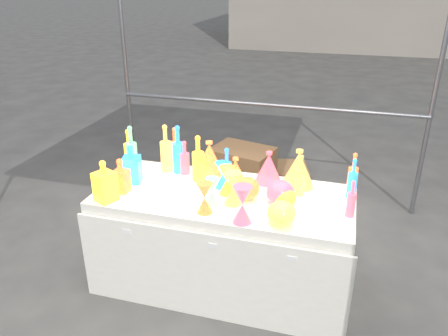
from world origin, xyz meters
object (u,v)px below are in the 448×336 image
(decanter_0, at_px, (104,181))
(hourglass_0, at_px, (205,198))
(lampshade_0, at_px, (209,158))
(display_table, at_px, (224,240))
(globe_0, at_px, (285,199))
(cardboard_box_closed, at_px, (242,168))
(bottle_0, at_px, (129,149))

(decanter_0, height_order, hourglass_0, decanter_0)
(lampshade_0, bearing_deg, display_table, -52.12)
(display_table, relative_size, globe_0, 12.20)
(display_table, distance_m, globe_0, 0.62)
(decanter_0, xyz_separation_m, hourglass_0, (0.70, 0.03, -0.04))
(decanter_0, distance_m, globe_0, 1.21)
(decanter_0, height_order, globe_0, decanter_0)
(hourglass_0, bearing_deg, lampshade_0, 104.63)
(globe_0, bearing_deg, lampshade_0, 150.79)
(cardboard_box_closed, height_order, globe_0, globe_0)
(cardboard_box_closed, bearing_deg, decanter_0, -89.86)
(lampshade_0, bearing_deg, bottle_0, -173.17)
(globe_0, distance_m, lampshade_0, 0.73)
(display_table, xyz_separation_m, cardboard_box_closed, (-0.25, 1.62, -0.14))
(display_table, bearing_deg, bottle_0, 163.33)
(bottle_0, height_order, globe_0, bottle_0)
(bottle_0, height_order, hourglass_0, bottle_0)
(cardboard_box_closed, relative_size, hourglass_0, 3.03)
(hourglass_0, bearing_deg, globe_0, 22.92)
(bottle_0, xyz_separation_m, lampshade_0, (0.65, 0.03, -0.02))
(display_table, distance_m, hourglass_0, 0.55)
(hourglass_0, xyz_separation_m, globe_0, (0.49, 0.21, -0.04))
(cardboard_box_closed, bearing_deg, bottle_0, -99.10)
(cardboard_box_closed, distance_m, hourglass_0, 2.00)
(cardboard_box_closed, distance_m, lampshade_0, 1.48)
(hourglass_0, bearing_deg, cardboard_box_closed, 96.12)
(cardboard_box_closed, distance_m, bottle_0, 1.63)
(decanter_0, bearing_deg, display_table, 46.20)
(bottle_0, bearing_deg, display_table, -16.67)
(bottle_0, distance_m, decanter_0, 0.57)
(decanter_0, xyz_separation_m, globe_0, (1.19, 0.24, -0.09))
(display_table, height_order, lampshade_0, lampshade_0)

